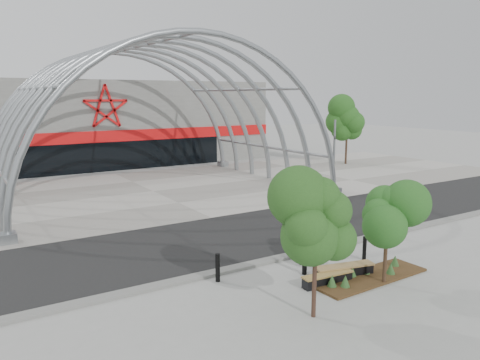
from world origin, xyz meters
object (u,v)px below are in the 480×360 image
Objects in this scene: street_tree_0 at (316,219)px; bollard_2 at (301,253)px; signal_pole at (334,156)px; bench_0 at (327,279)px; street_tree_1 at (388,206)px; bench_1 at (344,271)px.

street_tree_0 reaches higher than bollard_2.
bollard_2 is (2.53, 3.67, -2.63)m from street_tree_0.
signal_pole is at bearing 41.77° from bollard_2.
street_tree_0 is at bearing -141.80° from bench_0.
street_tree_1 is 4.12m from bollard_2.
bench_1 is at bearing 10.21° from bench_0.
street_tree_1 reaches higher than bench_0.
street_tree_1 is 1.69× the size of bench_1.
bench_0 is at bearing 38.20° from street_tree_0.
street_tree_1 is at bearing -68.05° from bollard_2.
street_tree_1 reaches higher than bench_1.
bench_1 is (-9.81, -11.09, -2.41)m from signal_pole.
street_tree_0 is at bearing -149.60° from bench_1.
bollard_2 reaches higher than bench_0.
signal_pole is at bearing 46.20° from bench_0.
street_tree_0 is 1.82× the size of bench_1.
street_tree_1 reaches higher than bollard_2.
signal_pole is 1.18× the size of street_tree_0.
bench_0 is (-1.75, 1.03, -2.67)m from street_tree_1.
bollard_2 is at bearing 111.95° from street_tree_1.
street_tree_0 is at bearing -134.93° from signal_pole.
street_tree_1 is at bearing 8.50° from street_tree_0.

